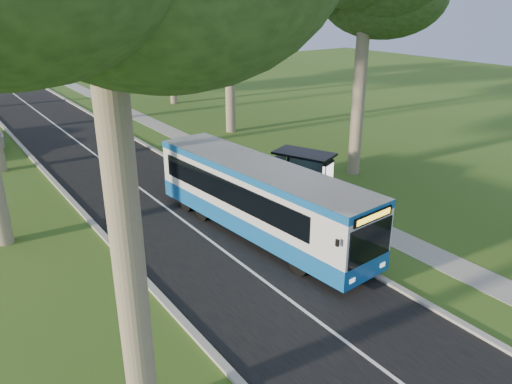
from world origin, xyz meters
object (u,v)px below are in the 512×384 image
at_px(bus_shelter, 311,168).
at_px(litter_bin, 325,220).
at_px(bus_stop_sign, 302,192).
at_px(bus, 260,199).

bearing_deg(bus_shelter, litter_bin, -141.89).
bearing_deg(bus_stop_sign, bus, 137.28).
height_order(bus, bus_stop_sign, bus).
distance_m(bus_shelter, litter_bin, 3.50).
xyz_separation_m(bus, bus_stop_sign, (1.69, -0.75, 0.15)).
distance_m(bus_stop_sign, bus_shelter, 3.27).
bearing_deg(bus_stop_sign, bus_shelter, 23.83).
bearing_deg(litter_bin, bus, 150.60).
bearing_deg(bus, bus_shelter, 14.83).
distance_m(bus, litter_bin, 3.04).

